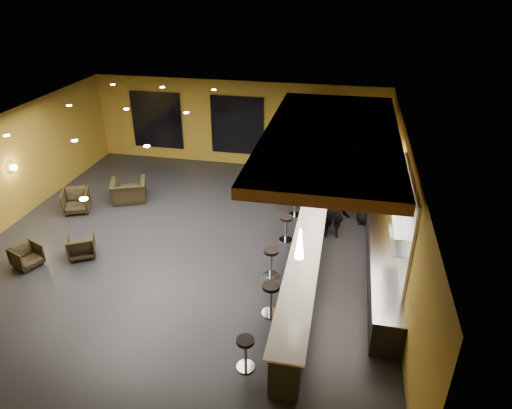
% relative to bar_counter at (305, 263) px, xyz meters
% --- Properties ---
extents(floor, '(12.00, 13.00, 0.10)m').
position_rel_bar_counter_xyz_m(floor, '(-3.65, 1.00, -0.55)').
color(floor, black).
rests_on(floor, ground).
extents(ceiling, '(12.00, 13.00, 0.10)m').
position_rel_bar_counter_xyz_m(ceiling, '(-3.65, 1.00, 3.05)').
color(ceiling, black).
extents(wall_back, '(12.00, 0.10, 3.50)m').
position_rel_bar_counter_xyz_m(wall_back, '(-3.65, 7.55, 1.25)').
color(wall_back, olive).
rests_on(wall_back, floor).
extents(wall_front, '(12.00, 0.10, 3.50)m').
position_rel_bar_counter_xyz_m(wall_front, '(-3.65, -5.55, 1.25)').
color(wall_front, olive).
rests_on(wall_front, floor).
extents(wall_right, '(0.10, 13.00, 3.50)m').
position_rel_bar_counter_xyz_m(wall_right, '(2.40, 1.00, 1.25)').
color(wall_right, olive).
rests_on(wall_right, floor).
extents(wood_soffit, '(3.60, 8.00, 0.28)m').
position_rel_bar_counter_xyz_m(wood_soffit, '(0.35, 2.00, 2.86)').
color(wood_soffit, '#A55F30').
rests_on(wood_soffit, ceiling).
extents(window_left, '(2.20, 0.06, 2.40)m').
position_rel_bar_counter_xyz_m(window_left, '(-7.15, 7.44, 1.20)').
color(window_left, black).
rests_on(window_left, wall_back).
extents(window_center, '(2.20, 0.06, 2.40)m').
position_rel_bar_counter_xyz_m(window_center, '(-3.65, 7.44, 1.20)').
color(window_center, black).
rests_on(window_center, wall_back).
extents(window_right, '(2.20, 0.06, 2.40)m').
position_rel_bar_counter_xyz_m(window_right, '(-0.65, 7.44, 1.20)').
color(window_right, black).
rests_on(window_right, wall_back).
extents(tile_backsplash, '(0.06, 3.20, 2.40)m').
position_rel_bar_counter_xyz_m(tile_backsplash, '(2.31, 0.00, 1.50)').
color(tile_backsplash, white).
rests_on(tile_backsplash, wall_right).
extents(bar_counter, '(0.60, 8.00, 1.00)m').
position_rel_bar_counter_xyz_m(bar_counter, '(0.00, 0.00, 0.00)').
color(bar_counter, black).
rests_on(bar_counter, floor).
extents(bar_top, '(0.78, 8.10, 0.05)m').
position_rel_bar_counter_xyz_m(bar_top, '(0.00, 0.00, 0.52)').
color(bar_top, silver).
rests_on(bar_top, bar_counter).
extents(prep_counter, '(0.70, 6.00, 0.86)m').
position_rel_bar_counter_xyz_m(prep_counter, '(2.00, 0.50, -0.07)').
color(prep_counter, black).
rests_on(prep_counter, floor).
extents(prep_top, '(0.72, 6.00, 0.03)m').
position_rel_bar_counter_xyz_m(prep_top, '(2.00, 0.50, 0.39)').
color(prep_top, silver).
rests_on(prep_top, prep_counter).
extents(wall_shelf_lower, '(0.30, 1.50, 0.03)m').
position_rel_bar_counter_xyz_m(wall_shelf_lower, '(2.17, -0.20, 1.10)').
color(wall_shelf_lower, silver).
rests_on(wall_shelf_lower, wall_right).
extents(wall_shelf_upper, '(0.30, 1.50, 0.03)m').
position_rel_bar_counter_xyz_m(wall_shelf_upper, '(2.17, -0.20, 1.55)').
color(wall_shelf_upper, silver).
rests_on(wall_shelf_upper, wall_right).
extents(column, '(0.60, 0.60, 3.50)m').
position_rel_bar_counter_xyz_m(column, '(0.00, 4.60, 1.25)').
color(column, '#A47C24').
rests_on(column, floor).
extents(wall_sconce, '(0.22, 0.22, 0.22)m').
position_rel_bar_counter_xyz_m(wall_sconce, '(-9.53, 1.50, 1.30)').
color(wall_sconce, '#FFE5B2').
rests_on(wall_sconce, wall_left).
extents(pendant_0, '(0.20, 0.20, 0.70)m').
position_rel_bar_counter_xyz_m(pendant_0, '(0.00, -2.00, 1.85)').
color(pendant_0, white).
rests_on(pendant_0, wood_soffit).
extents(pendant_1, '(0.20, 0.20, 0.70)m').
position_rel_bar_counter_xyz_m(pendant_1, '(0.00, 0.50, 1.85)').
color(pendant_1, white).
rests_on(pendant_1, wood_soffit).
extents(pendant_2, '(0.20, 0.20, 0.70)m').
position_rel_bar_counter_xyz_m(pendant_2, '(0.00, 3.00, 1.85)').
color(pendant_2, white).
rests_on(pendant_2, wood_soffit).
extents(staff_a, '(0.71, 0.53, 1.80)m').
position_rel_bar_counter_xyz_m(staff_a, '(0.60, 2.34, 0.40)').
color(staff_a, black).
rests_on(staff_a, floor).
extents(staff_b, '(0.97, 0.78, 1.89)m').
position_rel_bar_counter_xyz_m(staff_b, '(0.87, 3.63, 0.45)').
color(staff_b, black).
rests_on(staff_b, floor).
extents(staff_c, '(0.82, 0.62, 1.52)m').
position_rel_bar_counter_xyz_m(staff_c, '(1.60, 3.37, 0.26)').
color(staff_c, black).
rests_on(staff_c, floor).
extents(armchair_a, '(0.91, 0.90, 0.64)m').
position_rel_bar_counter_xyz_m(armchair_a, '(-7.67, -0.98, -0.18)').
color(armchair_a, black).
rests_on(armchair_a, floor).
extents(armchair_b, '(1.02, 1.03, 0.70)m').
position_rel_bar_counter_xyz_m(armchair_b, '(-6.45, -0.22, -0.15)').
color(armchair_b, black).
rests_on(armchair_b, floor).
extents(armchair_c, '(1.12, 1.13, 0.79)m').
position_rel_bar_counter_xyz_m(armchair_c, '(-8.05, 2.22, -0.11)').
color(armchair_c, black).
rests_on(armchair_c, floor).
extents(armchair_d, '(1.51, 1.43, 0.78)m').
position_rel_bar_counter_xyz_m(armchair_d, '(-6.64, 3.31, -0.11)').
color(armchair_d, black).
rests_on(armchair_d, floor).
extents(bar_stool_0, '(0.39, 0.39, 0.78)m').
position_rel_bar_counter_xyz_m(bar_stool_0, '(-0.88, -3.34, -0.00)').
color(bar_stool_0, silver).
rests_on(bar_stool_0, floor).
extents(bar_stool_1, '(0.44, 0.44, 0.86)m').
position_rel_bar_counter_xyz_m(bar_stool_1, '(-0.66, -1.59, 0.05)').
color(bar_stool_1, silver).
rests_on(bar_stool_1, floor).
extents(bar_stool_2, '(0.42, 0.42, 0.83)m').
position_rel_bar_counter_xyz_m(bar_stool_2, '(-0.92, -0.08, 0.03)').
color(bar_stool_2, silver).
rests_on(bar_stool_2, floor).
extents(bar_stool_3, '(0.42, 0.42, 0.82)m').
position_rel_bar_counter_xyz_m(bar_stool_3, '(-0.78, 1.80, 0.03)').
color(bar_stool_3, silver).
rests_on(bar_stool_3, floor).
extents(bar_stool_4, '(0.42, 0.42, 0.83)m').
position_rel_bar_counter_xyz_m(bar_stool_4, '(-0.71, 3.43, 0.03)').
color(bar_stool_4, silver).
rests_on(bar_stool_4, floor).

